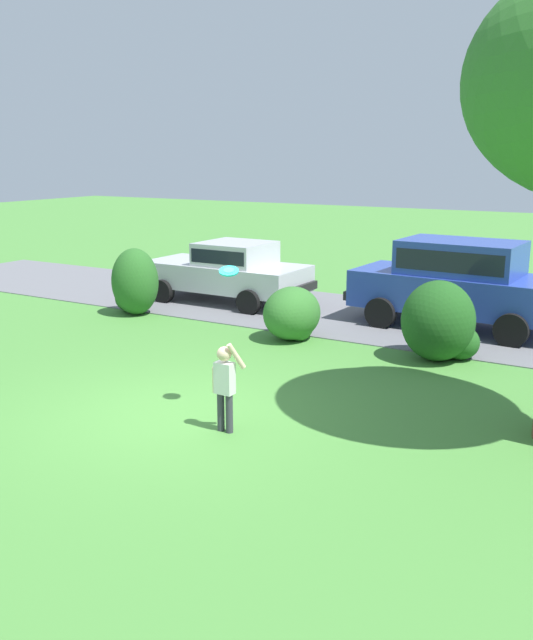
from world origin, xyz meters
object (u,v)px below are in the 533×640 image
(parked_sedan, at_px, (229,270))
(frisbee, at_px, (229,271))
(child_thrower, at_px, (225,382))
(parked_suv, at_px, (459,279))

(parked_sedan, distance_m, frisbee, 7.94)
(child_thrower, height_order, frisbee, frisbee)
(parked_sedan, xyz_separation_m, frisbee, (4.32, -6.54, 1.26))
(parked_sedan, relative_size, parked_suv, 0.92)
(parked_sedan, bearing_deg, frisbee, -56.52)
(parked_sedan, bearing_deg, parked_suv, 2.34)
(child_thrower, bearing_deg, frisbee, 117.62)
(child_thrower, distance_m, frisbee, 1.58)
(frisbee, bearing_deg, parked_suv, 77.60)
(parked_sedan, bearing_deg, child_thrower, -57.02)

